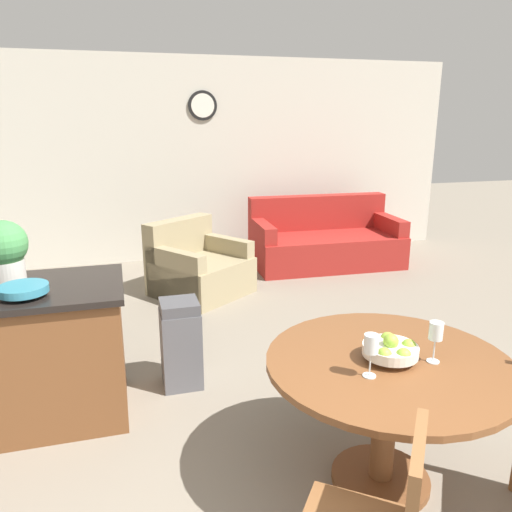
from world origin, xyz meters
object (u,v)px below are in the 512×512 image
object	(u,v)px
dining_table	(387,389)
kitchen_island	(17,356)
trash_bin	(181,344)
wine_glass_left	(371,346)
potted_plant	(4,249)
wine_glass_right	(436,333)
fruit_bowl	(390,349)
couch	(325,242)
armchair	(198,269)
teal_bowl	(23,289)

from	to	relation	value
dining_table	kitchen_island	world-z (taller)	kitchen_island
dining_table	trash_bin	distance (m)	1.63
wine_glass_left	dining_table	bearing A→B (deg)	34.02
potted_plant	trash_bin	bearing A→B (deg)	-1.46
kitchen_island	trash_bin	size ratio (longest dim) A/B	2.09
wine_glass_right	potted_plant	bearing A→B (deg)	146.90
fruit_bowl	couch	world-z (taller)	couch
trash_bin	couch	size ratio (longest dim) A/B	0.34
trash_bin	armchair	world-z (taller)	armchair
kitchen_island	potted_plant	bearing A→B (deg)	97.87
kitchen_island	trash_bin	bearing A→B (deg)	8.56
dining_table	potted_plant	distance (m)	2.47
fruit_bowl	armchair	world-z (taller)	fruit_bowl
fruit_bowl	potted_plant	size ratio (longest dim) A/B	0.71
wine_glass_right	kitchen_island	world-z (taller)	wine_glass_right
kitchen_island	teal_bowl	bearing A→B (deg)	-54.50
dining_table	fruit_bowl	bearing A→B (deg)	-97.83
kitchen_island	armchair	world-z (taller)	kitchen_island
potted_plant	dining_table	bearing A→B (deg)	-34.20
trash_bin	teal_bowl	bearing A→B (deg)	-160.72
wine_glass_right	teal_bowl	world-z (taller)	teal_bowl
couch	dining_table	bearing A→B (deg)	-106.80
kitchen_island	teal_bowl	xyz separation A→B (m)	(0.12, -0.17, 0.50)
dining_table	wine_glass_left	world-z (taller)	wine_glass_left
fruit_bowl	armchair	size ratio (longest dim) A/B	0.23
fruit_bowl	kitchen_island	world-z (taller)	kitchen_island
fruit_bowl	dining_table	bearing A→B (deg)	82.17
potted_plant	teal_bowl	bearing A→B (deg)	-67.65
wine_glass_left	trash_bin	xyz separation A→B (m)	(-0.73, 1.45, -0.57)
teal_bowl	potted_plant	bearing A→B (deg)	112.35
trash_bin	couch	world-z (taller)	couch
dining_table	kitchen_island	bearing A→B (deg)	149.33
couch	trash_bin	bearing A→B (deg)	-128.47
trash_bin	kitchen_island	bearing A→B (deg)	-171.44
teal_bowl	trash_bin	size ratio (longest dim) A/B	0.43
armchair	kitchen_island	bearing A→B (deg)	-161.15
kitchen_island	potted_plant	xyz separation A→B (m)	(-0.03, 0.19, 0.66)
trash_bin	dining_table	bearing A→B (deg)	-55.70
dining_table	wine_glass_left	size ratio (longest dim) A/B	5.85
wine_glass_right	potted_plant	xyz separation A→B (m)	(-2.20, 1.43, 0.22)
wine_glass_right	fruit_bowl	bearing A→B (deg)	159.79
teal_bowl	armchair	distance (m)	2.76
teal_bowl	trash_bin	distance (m)	1.18
wine_glass_left	potted_plant	bearing A→B (deg)	140.90
fruit_bowl	wine_glass_right	world-z (taller)	wine_glass_right
potted_plant	trash_bin	size ratio (longest dim) A/B	0.60
kitchen_island	wine_glass_left	bearing A→B (deg)	-35.74
armchair	wine_glass_left	bearing A→B (deg)	-120.97
fruit_bowl	kitchen_island	bearing A→B (deg)	149.28
potted_plant	armchair	size ratio (longest dim) A/B	0.32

